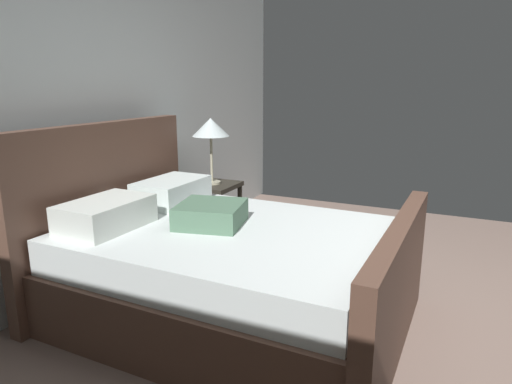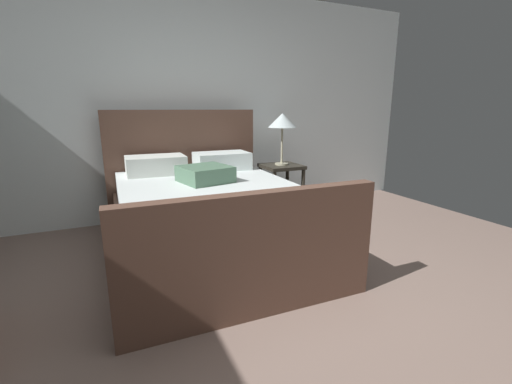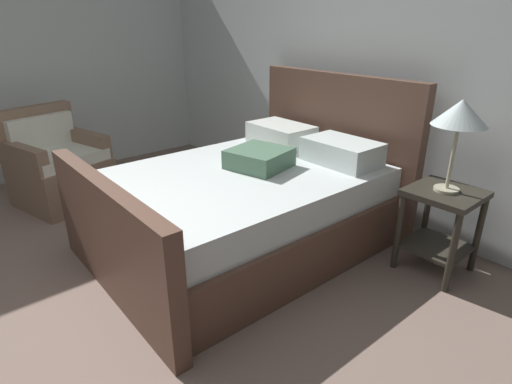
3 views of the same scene
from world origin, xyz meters
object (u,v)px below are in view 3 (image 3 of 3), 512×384
object	(u,v)px
table_lamp_right	(460,115)
bed	(249,202)
nightstand_right	(441,217)
armchair	(58,167)

from	to	relation	value
table_lamp_right	bed	bearing A→B (deg)	-146.70
nightstand_right	armchair	world-z (taller)	armchair
nightstand_right	armchair	xyz separation A→B (m)	(-2.97, -1.60, -0.06)
table_lamp_right	armchair	bearing A→B (deg)	-151.72
bed	table_lamp_right	world-z (taller)	bed
bed	nightstand_right	size ratio (longest dim) A/B	3.63
bed	nightstand_right	distance (m)	1.36
bed	table_lamp_right	distance (m)	1.55
nightstand_right	table_lamp_right	distance (m)	0.70
bed	table_lamp_right	xyz separation A→B (m)	(1.14, 0.75, 0.75)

